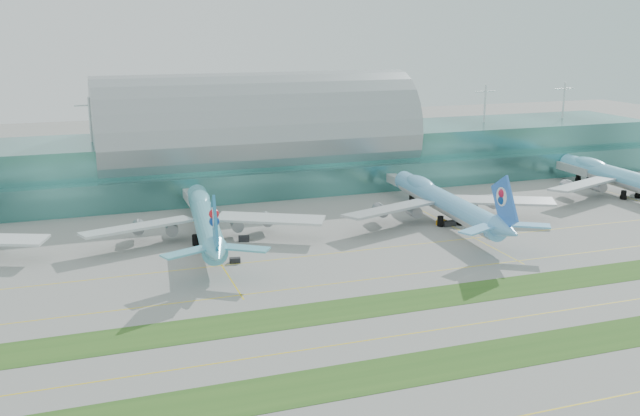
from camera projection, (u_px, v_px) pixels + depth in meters
name	position (u px, v px, depth m)	size (l,w,h in m)	color
ground	(401.00, 306.00, 158.23)	(700.00, 700.00, 0.00)	gray
terminal	(257.00, 149.00, 272.47)	(340.00, 69.10, 36.00)	#3D7A75
grass_strip_near	(466.00, 360.00, 132.61)	(420.00, 12.00, 0.08)	#2D591E
grass_strip_far	(397.00, 302.00, 160.05)	(420.00, 12.00, 0.08)	#2D591E
taxiline_a	(529.00, 414.00, 114.32)	(420.00, 0.35, 0.01)	yellow
taxiline_b	(430.00, 331.00, 145.42)	(420.00, 0.35, 0.01)	yellow
taxiline_c	(369.00, 279.00, 174.69)	(420.00, 0.35, 0.01)	yellow
taxiline_d	(338.00, 253.00, 194.82)	(420.00, 0.35, 0.01)	yellow
airliner_b	(205.00, 218.00, 204.57)	(69.07, 78.78, 21.68)	#5DB6CC
airliner_c	(444.00, 200.00, 223.85)	(71.40, 81.12, 22.32)	#6BB9ED
airliner_d	(623.00, 177.00, 257.56)	(71.27, 80.81, 22.26)	#6ECAF2
gse_c	(235.00, 260.00, 186.57)	(2.86, 1.63, 1.35)	black
gse_d	(244.00, 239.00, 205.00)	(3.09, 1.86, 1.59)	black
gse_e	(441.00, 223.00, 221.50)	(3.12, 1.84, 1.60)	#C57F0B
gse_f	(449.00, 223.00, 220.62)	(4.09, 2.09, 1.53)	black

